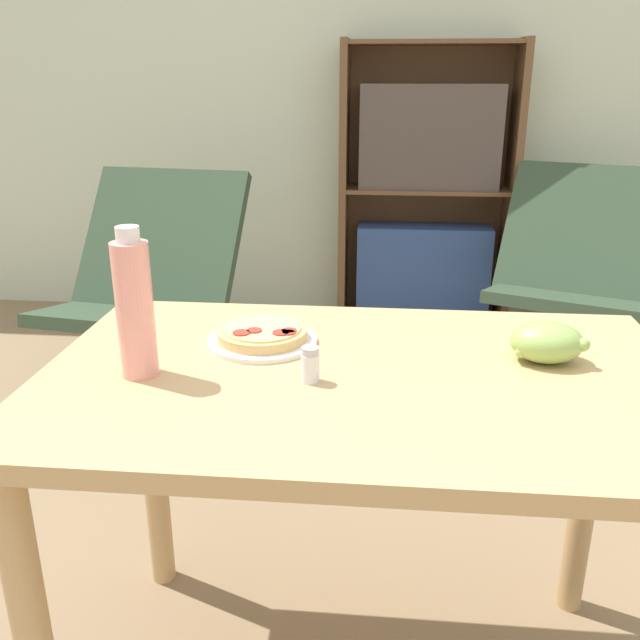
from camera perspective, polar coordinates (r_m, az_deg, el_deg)
wall_back at (r=3.66m, az=5.91°, el=20.45°), size 8.00×0.05×2.60m
dining_table at (r=1.28m, az=3.52°, el=-9.08°), size 1.16×0.72×0.75m
pizza_on_plate at (r=1.35m, az=-4.87°, el=-1.37°), size 0.22×0.22×0.04m
grape_bunch at (r=1.32m, az=18.61°, el=-1.80°), size 0.14×0.10×0.08m
drink_bottle at (r=1.21m, az=-15.34°, el=1.02°), size 0.06×0.06×0.27m
salt_shaker at (r=1.17m, az=-0.82°, el=-3.79°), size 0.03×0.03×0.06m
lounge_chair_near at (r=2.89m, az=-14.18°, el=-0.33°), size 0.77×0.85×0.88m
lounge_chair_far at (r=3.18m, az=20.33°, el=0.86°), size 0.88×0.95×0.88m
bookshelf at (r=3.55m, az=8.91°, el=9.82°), size 0.88×0.28×1.43m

